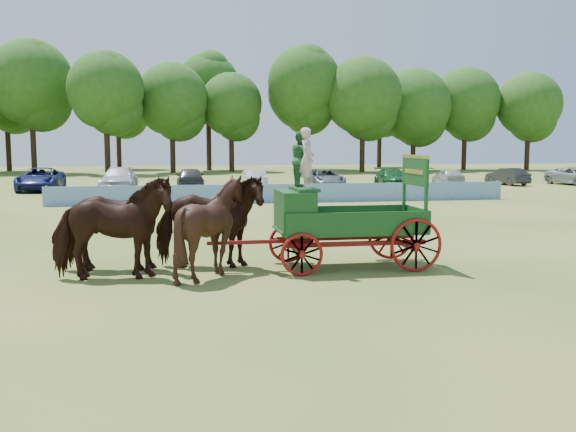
{
  "coord_description": "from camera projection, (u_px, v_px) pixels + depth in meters",
  "views": [
    {
      "loc": [
        -7.3,
        -17.26,
        3.3
      ],
      "look_at": [
        -4.14,
        0.11,
        1.3
      ],
      "focal_mm": 40.0,
      "sensor_mm": 36.0,
      "label": 1
    }
  ],
  "objects": [
    {
      "name": "parked_cars",
      "position": [
        241.0,
        178.0,
        46.93
      ],
      "size": [
        53.13,
        7.05,
        1.63
      ],
      "color": "silver",
      "rests_on": "ground"
    },
    {
      "name": "sponsor_banner",
      "position": [
        286.0,
        193.0,
        35.9
      ],
      "size": [
        26.0,
        0.08,
        1.05
      ],
      "primitive_type": "cube",
      "color": "#1C559B",
      "rests_on": "ground"
    },
    {
      "name": "horse_wheel_left",
      "position": [
        212.0,
        227.0,
        15.86
      ],
      "size": [
        2.56,
        2.36,
        2.5
      ],
      "primitive_type": "imported",
      "rotation": [
        0.0,
        0.0,
        1.74
      ],
      "color": "black",
      "rests_on": "ground"
    },
    {
      "name": "treeline",
      "position": [
        187.0,
        94.0,
        74.58
      ],
      "size": [
        88.29,
        23.72,
        14.63
      ],
      "color": "#382314",
      "rests_on": "ground"
    },
    {
      "name": "farm_dray",
      "position": [
        323.0,
        208.0,
        16.91
      ],
      "size": [
        6.0,
        2.0,
        3.7
      ],
      "color": "maroon",
      "rests_on": "ground"
    },
    {
      "name": "horse_lead_right",
      "position": [
        116.0,
        224.0,
        16.51
      ],
      "size": [
        3.01,
        1.47,
        2.49
      ],
      "primitive_type": "imported",
      "rotation": [
        0.0,
        0.0,
        1.53
      ],
      "color": "black",
      "rests_on": "ground"
    },
    {
      "name": "ground",
      "position": [
        429.0,
        258.0,
        18.54
      ],
      "size": [
        160.0,
        160.0,
        0.0
      ],
      "primitive_type": "plane",
      "color": "olive",
      "rests_on": "ground"
    },
    {
      "name": "horse_lead_left",
      "position": [
        112.0,
        229.0,
        15.44
      ],
      "size": [
        3.0,
        1.46,
        2.49
      ],
      "primitive_type": "imported",
      "rotation": [
        0.0,
        0.0,
        1.53
      ],
      "color": "black",
      "rests_on": "ground"
    },
    {
      "name": "horse_wheel_right",
      "position": [
        209.0,
        222.0,
        16.94
      ],
      "size": [
        3.13,
        1.82,
        2.49
      ],
      "primitive_type": "imported",
      "rotation": [
        0.0,
        0.0,
        1.4
      ],
      "color": "black",
      "rests_on": "ground"
    }
  ]
}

